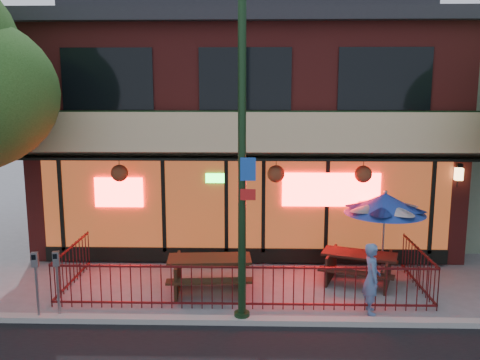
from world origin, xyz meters
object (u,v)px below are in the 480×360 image
object	(u,v)px
picnic_table_right	(359,263)
picnic_table_left	(210,269)
pedestrian	(372,278)
parking_meter_far	(36,275)
parking_meter_near	(57,274)
street_light	(242,171)
patio_umbrella	(385,203)

from	to	relation	value
picnic_table_right	picnic_table_left	bearing A→B (deg)	-169.89
pedestrian	parking_meter_far	xyz separation A→B (m)	(-6.95, -0.58, 0.23)
pedestrian	parking_meter_near	world-z (taller)	pedestrian
pedestrian	parking_meter_near	xyz separation A→B (m)	(-6.54, -0.50, 0.22)
street_light	picnic_table_right	xyz separation A→B (m)	(2.84, 2.24, -2.65)
street_light	parking_meter_near	distance (m)	4.37
patio_umbrella	picnic_table_right	bearing A→B (deg)	-154.17
street_light	parking_meter_far	bearing A→B (deg)	-178.94
picnic_table_left	picnic_table_right	distance (m)	3.70
picnic_table_left	parking_meter_near	world-z (taller)	parking_meter_near
parking_meter_far	street_light	bearing A→B (deg)	1.06
pedestrian	street_light	bearing A→B (deg)	102.22
patio_umbrella	parking_meter_near	xyz separation A→B (m)	(-7.29, -2.55, -0.95)
parking_meter_near	parking_meter_far	xyz separation A→B (m)	(-0.40, -0.08, 0.00)
parking_meter_near	parking_meter_far	distance (m)	0.41
picnic_table_left	patio_umbrella	xyz separation A→B (m)	(4.29, 0.96, 1.40)
picnic_table_left	pedestrian	distance (m)	3.71
parking_meter_near	pedestrian	bearing A→B (deg)	4.37
picnic_table_right	patio_umbrella	size ratio (longest dim) A/B	0.94
pedestrian	parking_meter_near	distance (m)	6.57
street_light	picnic_table_left	distance (m)	3.15
picnic_table_right	patio_umbrella	xyz separation A→B (m)	(0.64, 0.31, 1.45)
street_light	parking_meter_far	xyz separation A→B (m)	(-4.20, -0.08, -2.15)
picnic_table_left	parking_meter_far	bearing A→B (deg)	-153.92
picnic_table_left	parking_meter_far	world-z (taller)	parking_meter_far
parking_meter_near	picnic_table_left	bearing A→B (deg)	27.85
parking_meter_near	picnic_table_right	bearing A→B (deg)	18.59
street_light	pedestrian	world-z (taller)	street_light
picnic_table_left	parking_meter_far	xyz separation A→B (m)	(-3.40, -1.66, 0.45)
picnic_table_right	pedestrian	xyz separation A→B (m)	(-0.10, -1.73, 0.27)
picnic_table_right	parking_meter_near	world-z (taller)	parking_meter_near
picnic_table_left	parking_meter_far	size ratio (longest dim) A/B	1.40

